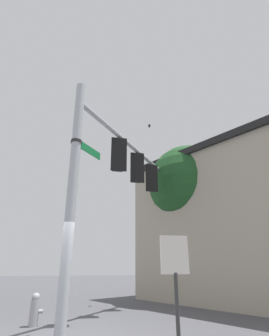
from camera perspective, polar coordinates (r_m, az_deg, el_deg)
name	(u,v)px	position (r m, az deg, el deg)	size (l,w,h in m)	color
signal_pole	(72,193)	(6.73, -13.44, -5.30)	(0.25, 0.25, 6.45)	#ADB2B7
mast_arm	(129,144)	(10.05, -1.23, 5.15)	(0.15, 0.15, 6.10)	#ADB2B7
traffic_light_nearest_pole	(118,156)	(9.12, -3.58, 2.62)	(0.54, 0.49, 1.31)	black
traffic_light_mid_inner	(136,169)	(10.31, 0.39, -0.20)	(0.54, 0.49, 1.31)	black
traffic_light_mid_outer	(151,179)	(11.56, 3.51, -2.43)	(0.54, 0.49, 1.31)	black
street_name_sign	(84,146)	(7.44, -11.02, 4.63)	(0.85, 1.06, 0.22)	#147238
bird_flying	(149,126)	(14.03, 3.23, 9.15)	(0.20, 0.28, 0.09)	black
storefront_building	(260,226)	(14.46, 25.69, -11.22)	(12.14, 12.71, 6.68)	#A89E89
tree_by_storefront	(188,185)	(13.77, 11.62, -3.65)	(4.04, 4.04, 7.45)	#4C3823
fire_hydrant	(35,309)	(8.57, -20.87, -26.74)	(0.35, 0.24, 0.82)	#99999E
historical_marker	(175,272)	(5.76, 8.87, -21.51)	(0.60, 0.08, 2.13)	#333333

